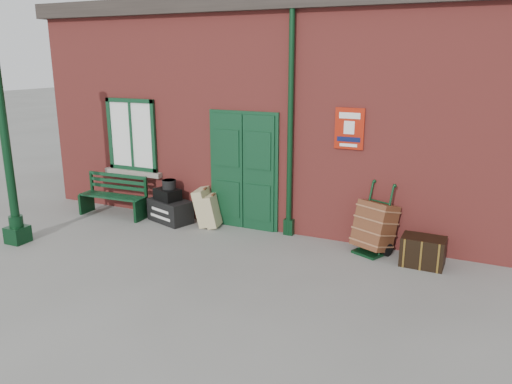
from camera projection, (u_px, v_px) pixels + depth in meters
The scene contains 11 objects.
ground at pixel (221, 256), 8.36m from camera, with size 80.00×80.00×0.00m, color gray.
station_building at pixel (297, 107), 10.85m from camera, with size 10.30×4.30×4.36m.
canopy_column at pixel (9, 166), 8.59m from camera, with size 0.34×0.34×3.61m.
bench at pixel (114, 194), 10.39m from camera, with size 1.46×0.51×0.89m.
houdini_trunk at pixel (170, 211), 10.04m from camera, with size 0.90×0.50×0.45m, color black.
strongbox at pixel (167, 194), 9.97m from camera, with size 0.50×0.36×0.23m, color black.
hatbox at pixel (169, 184), 9.94m from camera, with size 0.27×0.27×0.18m, color black.
suitcase_back at pixel (205, 207), 9.79m from camera, with size 0.21×0.52×0.72m, color tan.
suitcase_front at pixel (213, 211), 9.73m from camera, with size 0.19×0.46×0.62m, color tan.
porter_trolley at pixel (375, 227), 8.39m from camera, with size 0.77×0.80×1.18m.
dark_trunk at pixel (423, 251), 7.90m from camera, with size 0.66×0.43×0.48m, color black.
Camera 1 is at (3.83, -6.81, 3.22)m, focal length 35.00 mm.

